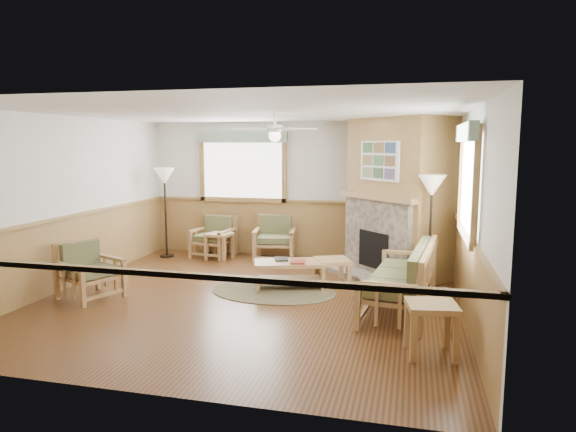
% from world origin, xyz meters
% --- Properties ---
extents(floor, '(6.00, 6.00, 0.01)m').
position_xyz_m(floor, '(0.00, 0.00, -0.01)').
color(floor, '#4F2E16').
rests_on(floor, ground).
extents(ceiling, '(6.00, 6.00, 0.01)m').
position_xyz_m(ceiling, '(0.00, 0.00, 2.70)').
color(ceiling, white).
rests_on(ceiling, floor).
extents(wall_back, '(6.00, 0.02, 2.70)m').
position_xyz_m(wall_back, '(0.00, 3.00, 1.35)').
color(wall_back, silver).
rests_on(wall_back, floor).
extents(wall_front, '(6.00, 0.02, 2.70)m').
position_xyz_m(wall_front, '(0.00, -3.00, 1.35)').
color(wall_front, silver).
rests_on(wall_front, floor).
extents(wall_left, '(0.02, 6.00, 2.70)m').
position_xyz_m(wall_left, '(-3.00, 0.00, 1.35)').
color(wall_left, silver).
rests_on(wall_left, floor).
extents(wall_right, '(0.02, 6.00, 2.70)m').
position_xyz_m(wall_right, '(3.00, 0.00, 1.35)').
color(wall_right, silver).
rests_on(wall_right, floor).
extents(wainscot, '(6.00, 6.00, 1.10)m').
position_xyz_m(wainscot, '(0.00, 0.00, 0.55)').
color(wainscot, olive).
rests_on(wainscot, floor).
extents(fireplace, '(3.11, 3.11, 2.70)m').
position_xyz_m(fireplace, '(2.05, 2.05, 1.35)').
color(fireplace, olive).
rests_on(fireplace, floor).
extents(window_back, '(1.90, 0.16, 1.50)m').
position_xyz_m(window_back, '(-1.10, 2.96, 2.53)').
color(window_back, white).
rests_on(window_back, wall_back).
extents(window_right, '(0.16, 1.90, 1.50)m').
position_xyz_m(window_right, '(2.96, -0.20, 2.53)').
color(window_right, white).
rests_on(window_right, wall_right).
extents(ceiling_fan, '(1.59, 1.59, 0.36)m').
position_xyz_m(ceiling_fan, '(0.30, 0.30, 2.66)').
color(ceiling_fan, white).
rests_on(ceiling_fan, ceiling).
extents(sofa, '(2.06, 1.03, 0.91)m').
position_xyz_m(sofa, '(2.14, -0.02, 0.46)').
color(sofa, '#9F784A').
rests_on(sofa, floor).
extents(armchair_back_left, '(0.82, 0.82, 0.82)m').
position_xyz_m(armchair_back_left, '(-1.61, 2.55, 0.41)').
color(armchair_back_left, '#9F784A').
rests_on(armchair_back_left, floor).
extents(armchair_back_right, '(0.89, 0.89, 0.87)m').
position_xyz_m(armchair_back_right, '(-0.32, 2.55, 0.43)').
color(armchair_back_right, '#9F784A').
rests_on(armchair_back_right, floor).
extents(armchair_left, '(0.97, 0.97, 0.83)m').
position_xyz_m(armchair_left, '(-2.30, -0.52, 0.41)').
color(armchair_left, '#9F784A').
rests_on(armchair_left, floor).
extents(coffee_table, '(1.20, 0.84, 0.43)m').
position_xyz_m(coffee_table, '(0.43, 0.68, 0.22)').
color(coffee_table, '#9F784A').
rests_on(coffee_table, floor).
extents(end_table_chairs, '(0.52, 0.50, 0.52)m').
position_xyz_m(end_table_chairs, '(-1.40, 2.35, 0.26)').
color(end_table_chairs, '#9F784A').
rests_on(end_table_chairs, floor).
extents(end_table_sofa, '(0.59, 0.57, 0.58)m').
position_xyz_m(end_table_sofa, '(2.51, -1.48, 0.29)').
color(end_table_sofa, '#9F784A').
rests_on(end_table_sofa, floor).
extents(footstool, '(0.68, 0.68, 0.45)m').
position_xyz_m(footstool, '(1.06, 0.97, 0.22)').
color(footstool, '#9F784A').
rests_on(footstool, floor).
extents(braided_rug, '(2.53, 2.53, 0.01)m').
position_xyz_m(braided_rug, '(0.24, 0.41, 0.01)').
color(braided_rug, '#4E472F').
rests_on(braided_rug, floor).
extents(floor_lamp_left, '(0.51, 0.51, 1.81)m').
position_xyz_m(floor_lamp_left, '(-2.52, 2.32, 0.90)').
color(floor_lamp_left, black).
rests_on(floor_lamp_left, floor).
extents(floor_lamp_right, '(0.45, 0.45, 1.81)m').
position_xyz_m(floor_lamp_right, '(2.55, 0.98, 0.91)').
color(floor_lamp_right, black).
rests_on(floor_lamp_right, floor).
extents(book_red, '(0.27, 0.33, 0.03)m').
position_xyz_m(book_red, '(0.58, 0.63, 0.46)').
color(book_red, maroon).
rests_on(book_red, coffee_table).
extents(book_dark, '(0.28, 0.32, 0.03)m').
position_xyz_m(book_dark, '(0.28, 0.75, 0.46)').
color(book_dark, black).
rests_on(book_dark, coffee_table).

